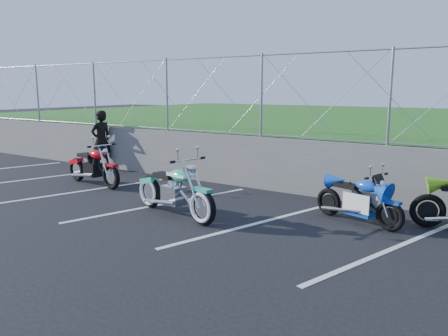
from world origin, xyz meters
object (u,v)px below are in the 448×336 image
Objects in this scene: cruiser_turquoise at (175,193)px; sportbike_blue at (359,202)px; person_standing at (101,140)px; naked_orange at (94,168)px.

sportbike_blue is (3.13, 1.51, -0.06)m from cruiser_turquoise.
cruiser_turquoise is 1.29× the size of person_standing.
person_standing is at bearing -171.45° from sportbike_blue.
person_standing reaches higher than naked_orange.
sportbike_blue is at bearing 39.13° from cruiser_turquoise.
person_standing is (-1.64, 1.70, 0.44)m from naked_orange.
person_standing is at bearing 165.73° from cruiser_turquoise.
cruiser_turquoise is 1.30× the size of sportbike_blue.
person_standing is (-5.17, 2.70, 0.43)m from cruiser_turquoise.
naked_orange is 2.40m from person_standing.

